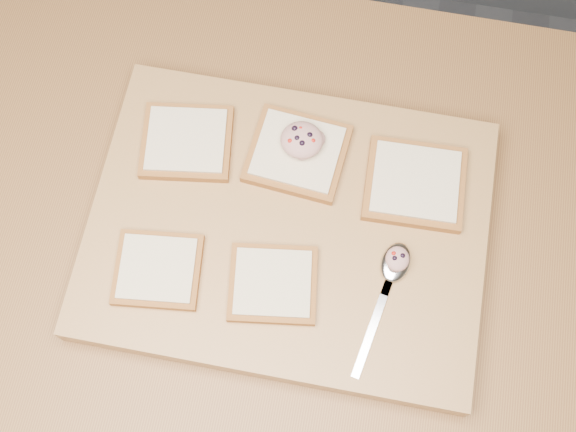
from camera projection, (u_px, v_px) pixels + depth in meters
name	position (u px, v px, depth m)	size (l,w,h in m)	color
ground	(303.00, 349.00, 1.84)	(4.00, 4.00, 0.00)	#515459
island_counter	(308.00, 310.00, 1.41)	(2.00, 0.80, 0.90)	slate
cutting_board	(288.00, 229.00, 0.97)	(0.52, 0.40, 0.04)	#9E7344
bread_far_left	(187.00, 142.00, 0.99)	(0.14, 0.13, 0.02)	#995A27
bread_far_center	(297.00, 153.00, 0.98)	(0.14, 0.13, 0.02)	#995A27
bread_far_right	(415.00, 183.00, 0.96)	(0.13, 0.12, 0.02)	#995A27
bread_near_left	(158.00, 270.00, 0.92)	(0.12, 0.11, 0.02)	#995A27
bread_near_center	(273.00, 284.00, 0.92)	(0.12, 0.12, 0.02)	#995A27
tuna_salad_dollop	(302.00, 140.00, 0.96)	(0.06, 0.05, 0.03)	tan
spoon	(392.00, 272.00, 0.92)	(0.06, 0.19, 0.01)	silver
spoon_salad	(397.00, 259.00, 0.91)	(0.03, 0.03, 0.02)	tan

